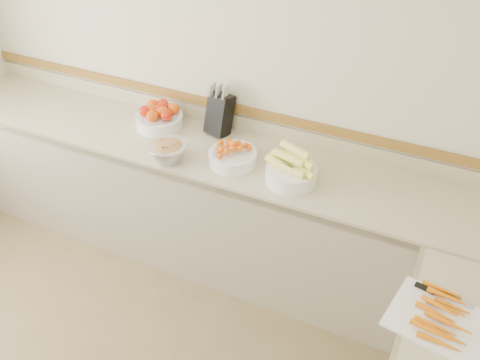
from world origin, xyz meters
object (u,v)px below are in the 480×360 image
at_px(rhubarb_bowl, 168,151).
at_px(cutting_board, 441,318).
at_px(knife_block, 220,113).
at_px(tomato_bowl, 159,117).
at_px(cherry_tomato_bowl, 233,155).
at_px(corn_bowl, 292,170).

xyz_separation_m(rhubarb_bowl, cutting_board, (1.69, -0.55, -0.05)).
height_order(rhubarb_bowl, cutting_board, rhubarb_bowl).
height_order(knife_block, tomato_bowl, knife_block).
relative_size(knife_block, cherry_tomato_bowl, 1.19).
bearing_deg(cutting_board, cherry_tomato_bowl, 152.30).
xyz_separation_m(knife_block, tomato_bowl, (-0.40, -0.10, -0.07)).
bearing_deg(cherry_tomato_bowl, rhubarb_bowl, -158.24).
relative_size(corn_bowl, rhubarb_bowl, 1.34).
relative_size(cherry_tomato_bowl, corn_bowl, 0.90).
height_order(knife_block, cherry_tomato_bowl, knife_block).
relative_size(tomato_bowl, cutting_board, 0.67).
bearing_deg(rhubarb_bowl, corn_bowl, 9.27).
xyz_separation_m(knife_block, rhubarb_bowl, (-0.14, -0.43, -0.07)).
bearing_deg(cutting_board, knife_block, 147.78).
relative_size(tomato_bowl, rhubarb_bowl, 1.29).
bearing_deg(corn_bowl, tomato_bowl, 168.58).
relative_size(rhubarb_bowl, cutting_board, 0.52).
height_order(tomato_bowl, corn_bowl, corn_bowl).
bearing_deg(knife_block, tomato_bowl, -165.87).
relative_size(knife_block, cutting_board, 0.74).
xyz_separation_m(tomato_bowl, corn_bowl, (1.02, -0.21, 0.00)).
xyz_separation_m(knife_block, cutting_board, (1.56, -0.98, -0.12)).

